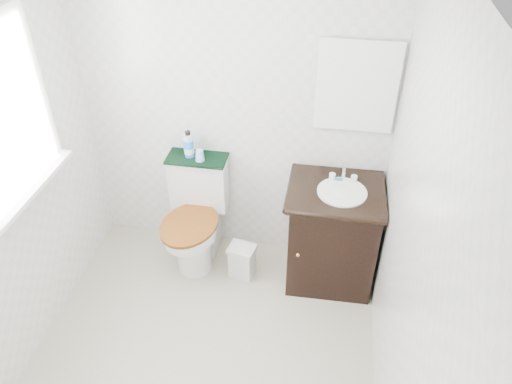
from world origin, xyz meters
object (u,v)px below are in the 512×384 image
(vanity, at_px, (333,233))
(mouthwash_bottle, at_px, (189,145))
(trash_bin, at_px, (242,261))
(toilet, at_px, (197,219))
(cup, at_px, (200,155))

(vanity, bearing_deg, mouthwash_bottle, 169.78)
(vanity, distance_m, trash_bin, 0.72)
(toilet, relative_size, trash_bin, 2.96)
(vanity, xyz_separation_m, mouthwash_bottle, (-1.09, 0.20, 0.51))
(trash_bin, bearing_deg, toilet, 156.54)
(trash_bin, bearing_deg, vanity, 9.04)
(toilet, distance_m, trash_bin, 0.47)
(toilet, height_order, vanity, vanity)
(trash_bin, distance_m, mouthwash_bottle, 0.96)
(mouthwash_bottle, bearing_deg, trash_bin, -34.38)
(vanity, height_order, trash_bin, vanity)
(toilet, distance_m, cup, 0.54)
(cup, bearing_deg, vanity, -8.66)
(vanity, bearing_deg, toilet, 176.54)
(mouthwash_bottle, relative_size, cup, 2.47)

